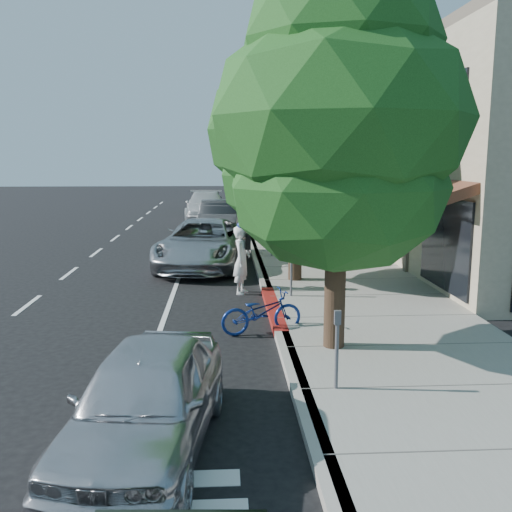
{
  "coord_description": "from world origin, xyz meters",
  "views": [
    {
      "loc": [
        -1.19,
        -12.38,
        3.76
      ],
      "look_at": [
        -0.41,
        1.24,
        1.35
      ],
      "focal_mm": 40.0,
      "sensor_mm": 36.0,
      "label": 1
    }
  ],
  "objects": [
    {
      "name": "silver_suv",
      "position": [
        -1.89,
        6.86,
        0.8
      ],
      "size": [
        3.41,
        6.09,
        1.61
      ],
      "primitive_type": "imported",
      "rotation": [
        0.0,
        0.0,
        -0.13
      ],
      "color": "#AEAFB3",
      "rests_on": "ground"
    },
    {
      "name": "street_tree_4",
      "position": [
        0.9,
        22.0,
        4.34
      ],
      "size": [
        4.22,
        4.22,
        7.01
      ],
      "color": "black",
      "rests_on": "ground"
    },
    {
      "name": "street_tree_0",
      "position": [
        0.9,
        -2.0,
        4.31
      ],
      "size": [
        4.75,
        4.75,
        7.12
      ],
      "color": "black",
      "rests_on": "ground"
    },
    {
      "name": "dark_sedan",
      "position": [
        -1.37,
        14.5,
        0.83
      ],
      "size": [
        2.05,
        5.16,
        1.67
      ],
      "primitive_type": "imported",
      "rotation": [
        0.0,
        0.0,
        -0.06
      ],
      "color": "black",
      "rests_on": "ground"
    },
    {
      "name": "sidewalk",
      "position": [
        2.3,
        8.0,
        0.07
      ],
      "size": [
        4.6,
        56.0,
        0.15
      ],
      "primitive_type": "cube",
      "color": "gray",
      "rests_on": "ground"
    },
    {
      "name": "cyclist",
      "position": [
        -0.7,
        2.98,
        0.94
      ],
      "size": [
        0.63,
        0.78,
        1.87
      ],
      "primitive_type": "imported",
      "rotation": [
        0.0,
        0.0,
        1.28
      ],
      "color": "white",
      "rests_on": "ground"
    },
    {
      "name": "street_tree_1",
      "position": [
        0.9,
        4.0,
        4.34
      ],
      "size": [
        5.26,
        5.26,
        7.31
      ],
      "color": "black",
      "rests_on": "ground"
    },
    {
      "name": "curb_red_segment",
      "position": [
        0.0,
        1.0,
        0.07
      ],
      "size": [
        0.32,
        4.0,
        0.15
      ],
      "primitive_type": "cube",
      "color": "maroon",
      "rests_on": "ground"
    },
    {
      "name": "near_car_a",
      "position": [
        -2.2,
        -5.5,
        0.69
      ],
      "size": [
        2.16,
        4.25,
        1.39
      ],
      "primitive_type": "imported",
      "rotation": [
        0.0,
        0.0,
        -0.13
      ],
      "color": "silver",
      "rests_on": "ground"
    },
    {
      "name": "ground",
      "position": [
        0.0,
        0.0,
        0.0
      ],
      "size": [
        120.0,
        120.0,
        0.0
      ],
      "primitive_type": "plane",
      "color": "black",
      "rests_on": "ground"
    },
    {
      "name": "curb",
      "position": [
        0.0,
        8.0,
        0.07
      ],
      "size": [
        0.3,
        56.0,
        0.15
      ],
      "primitive_type": "cube",
      "color": "#9E998E",
      "rests_on": "ground"
    },
    {
      "name": "white_pickup",
      "position": [
        -2.2,
        20.96,
        0.84
      ],
      "size": [
        2.5,
        5.86,
        1.68
      ],
      "primitive_type": "imported",
      "rotation": [
        0.0,
        0.0,
        0.02
      ],
      "color": "silver",
      "rests_on": "ground"
    },
    {
      "name": "street_tree_3",
      "position": [
        0.9,
        16.0,
        4.45
      ],
      "size": [
        4.38,
        4.38,
        7.2
      ],
      "color": "black",
      "rests_on": "ground"
    },
    {
      "name": "pedestrian",
      "position": [
        2.65,
        11.72,
        1.1
      ],
      "size": [
        0.98,
        0.8,
        1.89
      ],
      "primitive_type": "imported",
      "rotation": [
        0.0,
        0.0,
        3.24
      ],
      "color": "black",
      "rests_on": "sidewalk"
    },
    {
      "name": "bicycle",
      "position": [
        -0.4,
        -0.65,
        0.47
      ],
      "size": [
        1.88,
        1.05,
        0.93
      ],
      "primitive_type": "imported",
      "rotation": [
        0.0,
        0.0,
        1.83
      ],
      "color": "navy",
      "rests_on": "ground"
    },
    {
      "name": "dark_suv_far",
      "position": [
        -2.16,
        27.37,
        0.74
      ],
      "size": [
        1.82,
        4.36,
        1.48
      ],
      "primitive_type": "imported",
      "rotation": [
        0.0,
        0.0,
        -0.02
      ],
      "color": "black",
      "rests_on": "ground"
    },
    {
      "name": "storefront_building",
      "position": [
        9.6,
        18.0,
        3.5
      ],
      "size": [
        10.0,
        36.0,
        7.0
      ],
      "primitive_type": "cube",
      "color": "#C2B295",
      "rests_on": "ground"
    },
    {
      "name": "street_tree_2",
      "position": [
        0.9,
        10.0,
        4.28
      ],
      "size": [
        4.05,
        4.05,
        6.88
      ],
      "color": "black",
      "rests_on": "ground"
    },
    {
      "name": "street_tree_5",
      "position": [
        0.9,
        28.0,
        4.51
      ],
      "size": [
        4.2,
        4.2,
        7.23
      ],
      "color": "black",
      "rests_on": "ground"
    }
  ]
}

